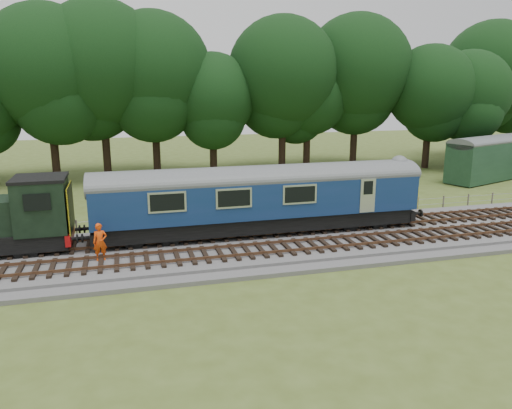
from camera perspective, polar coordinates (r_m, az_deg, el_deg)
name	(u,v)px	position (r m, az deg, el deg)	size (l,w,h in m)	color
ground	(302,243)	(27.48, 5.33, -4.43)	(120.00, 120.00, 0.00)	#495820
ballast	(302,240)	(27.42, 5.34, -4.08)	(70.00, 7.00, 0.35)	#4C4C4F
track_north	(294,229)	(28.61, 4.37, -2.81)	(67.20, 2.40, 0.21)	black
track_south	(313,245)	(25.93, 6.58, -4.61)	(67.20, 2.40, 0.21)	black
fence	(278,222)	(31.55, 2.49, -2.00)	(64.00, 0.12, 1.00)	#6B6054
tree_line	(223,175)	(48.11, -3.83, 3.42)	(70.00, 8.00, 18.00)	black
dmu_railcar	(260,194)	(27.47, 0.50, 1.26)	(18.05, 2.86, 3.88)	black
worker	(100,242)	(24.63, -17.39, -4.11)	(0.65, 0.43, 1.80)	#EE480C
parked_coach	(507,153)	(52.06, 26.75, 5.23)	(15.36, 7.78, 3.93)	#1A3924
shed	(469,161)	(52.89, 23.20, 4.63)	(3.60, 3.60, 2.43)	#1A3924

